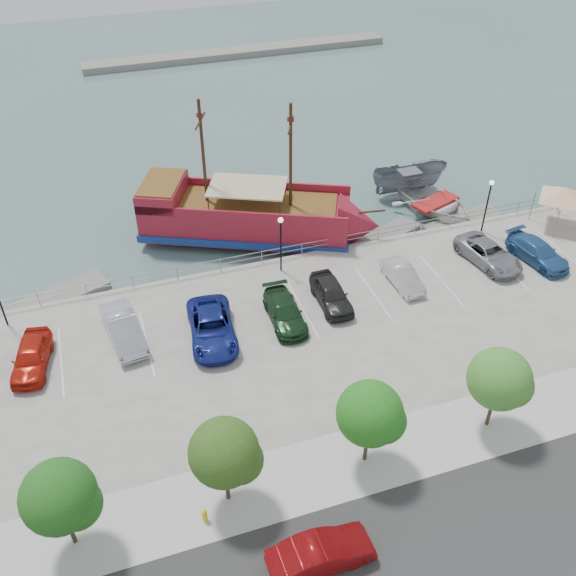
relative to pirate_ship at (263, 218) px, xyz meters
name	(u,v)px	position (x,y,z in m)	size (l,w,h in m)	color
ground	(313,341)	(-0.42, -12.08, -1.92)	(160.00, 160.00, 0.00)	#466663
street	(442,561)	(-0.42, -28.08, -0.91)	(100.00, 8.00, 0.04)	#353535
sidewalk	(383,454)	(-0.42, -22.08, -0.91)	(100.00, 4.00, 0.05)	beige
seawall_railing	(275,254)	(-0.42, -4.28, -0.40)	(50.00, 0.06, 1.00)	gray
far_shore	(239,52)	(9.58, 42.92, -1.52)	(40.00, 3.00, 0.80)	gray
pirate_ship	(263,218)	(0.00, 0.00, 0.00)	(18.27, 11.95, 11.48)	maroon
patrol_boat	(408,182)	(13.65, 2.76, -0.66)	(2.45, 6.51, 2.52)	slate
speedboat	(435,206)	(14.32, -0.76, -1.18)	(5.12, 7.16, 1.48)	silver
dock_west	(51,300)	(-15.87, -2.88, -1.70)	(7.82, 2.23, 0.45)	gray
dock_mid	(384,237)	(8.82, -2.88, -1.74)	(6.52, 1.86, 0.37)	gray
dock_east	(463,222)	(15.76, -2.88, -1.73)	(6.85, 1.96, 0.39)	gray
canopy_tent	(566,187)	(21.46, -6.56, 2.28)	(4.66, 4.66, 3.68)	slate
street_sedan	(321,553)	(-5.44, -26.48, -0.16)	(1.61, 4.62, 1.52)	maroon
fire_hydrant	(205,515)	(-9.71, -22.88, -0.51)	(0.26, 0.26, 0.75)	yellow
lamp_post_mid	(281,235)	(-0.42, -5.58, 2.02)	(0.36, 0.36, 4.28)	black
lamp_post_right	(489,197)	(15.58, -5.58, 2.02)	(0.36, 0.36, 4.28)	black
tree_b	(63,498)	(-15.27, -22.15, 2.38)	(3.30, 3.20, 5.00)	#473321
tree_c	(228,454)	(-8.27, -22.15, 2.38)	(3.30, 3.20, 5.00)	#473321
tree_d	(373,415)	(-1.27, -22.15, 2.38)	(3.30, 3.20, 5.00)	#473321
tree_e	(502,381)	(5.73, -22.15, 2.38)	(3.30, 3.20, 5.00)	#473321
parked_car_a	(31,357)	(-16.90, -9.98, -0.14)	(1.84, 4.58, 1.56)	red
parked_car_b	(123,329)	(-11.60, -9.30, -0.09)	(1.77, 5.08, 1.67)	#ADB0BA
parked_car_c	(212,328)	(-6.52, -10.85, -0.12)	(2.68, 5.80, 1.61)	navy
parked_car_d	(285,312)	(-1.85, -10.74, -0.22)	(1.97, 4.85, 1.41)	#19391D
parked_car_e	(331,294)	(1.54, -10.05, -0.14)	(1.85, 4.59, 1.56)	black
parked_car_f	(403,276)	(6.84, -9.67, -0.25)	(1.42, 4.07, 1.34)	beige
parked_car_g	(489,254)	(13.70, -9.30, -0.19)	(2.44, 5.29, 1.47)	gray
parked_car_h	(538,252)	(17.10, -10.21, -0.19)	(2.04, 5.02, 1.46)	#2B5890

